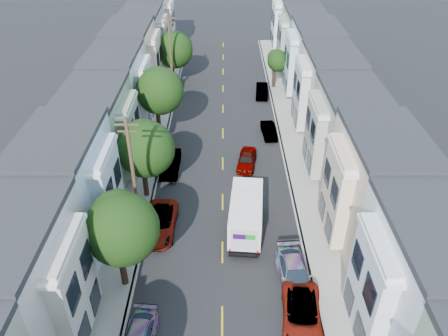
% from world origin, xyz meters
% --- Properties ---
extents(ground, '(160.00, 160.00, 0.00)m').
position_xyz_m(ground, '(0.00, 0.00, 0.00)').
color(ground, black).
rests_on(ground, ground).
extents(road_slab, '(12.00, 70.00, 0.02)m').
position_xyz_m(road_slab, '(0.00, 15.00, 0.01)').
color(road_slab, black).
rests_on(road_slab, ground).
extents(curb_left, '(0.30, 70.00, 0.15)m').
position_xyz_m(curb_left, '(-6.05, 15.00, 0.07)').
color(curb_left, gray).
rests_on(curb_left, ground).
extents(curb_right, '(0.30, 70.00, 0.15)m').
position_xyz_m(curb_right, '(6.05, 15.00, 0.07)').
color(curb_right, gray).
rests_on(curb_right, ground).
extents(sidewalk_left, '(2.60, 70.00, 0.15)m').
position_xyz_m(sidewalk_left, '(-7.35, 15.00, 0.07)').
color(sidewalk_left, gray).
rests_on(sidewalk_left, ground).
extents(sidewalk_right, '(2.60, 70.00, 0.15)m').
position_xyz_m(sidewalk_right, '(7.35, 15.00, 0.07)').
color(sidewalk_right, gray).
rests_on(sidewalk_right, ground).
extents(centerline, '(0.12, 70.00, 0.01)m').
position_xyz_m(centerline, '(0.00, 15.00, 0.00)').
color(centerline, gold).
rests_on(centerline, ground).
extents(townhouse_row_left, '(5.00, 70.00, 8.50)m').
position_xyz_m(townhouse_row_left, '(-11.15, 15.00, 0.00)').
color(townhouse_row_left, '#A5A194').
rests_on(townhouse_row_left, ground).
extents(townhouse_row_right, '(5.00, 70.00, 8.50)m').
position_xyz_m(townhouse_row_right, '(11.15, 15.00, 0.00)').
color(townhouse_row_right, '#A5A194').
rests_on(townhouse_row_right, ground).
extents(tree_b, '(4.70, 4.70, 7.32)m').
position_xyz_m(tree_b, '(-6.30, -3.01, 4.95)').
color(tree_b, black).
rests_on(tree_b, ground).
extents(tree_c, '(4.70, 4.70, 7.11)m').
position_xyz_m(tree_c, '(-6.30, 6.89, 4.74)').
color(tree_c, black).
rests_on(tree_c, ground).
extents(tree_d, '(4.70, 4.70, 7.94)m').
position_xyz_m(tree_d, '(-6.30, 16.53, 5.56)').
color(tree_d, black).
rests_on(tree_d, ground).
extents(tree_e, '(4.70, 4.70, 7.09)m').
position_xyz_m(tree_e, '(-6.30, 31.35, 4.72)').
color(tree_e, black).
rests_on(tree_e, ground).
extents(tree_far_r, '(2.72, 2.72, 5.02)m').
position_xyz_m(tree_far_r, '(6.89, 30.34, 3.61)').
color(tree_far_r, black).
rests_on(tree_far_r, ground).
extents(utility_pole_near, '(1.60, 0.26, 10.00)m').
position_xyz_m(utility_pole_near, '(-6.30, 2.00, 5.15)').
color(utility_pole_near, '#42301E').
rests_on(utility_pole_near, ground).
extents(utility_pole_far, '(1.60, 0.26, 10.00)m').
position_xyz_m(utility_pole_far, '(-6.30, 28.00, 5.15)').
color(utility_pole_far, '#42301E').
rests_on(utility_pole_far, ground).
extents(fedex_truck, '(2.42, 6.29, 3.02)m').
position_xyz_m(fedex_truck, '(1.80, 2.42, 1.69)').
color(fedex_truck, silver).
rests_on(fedex_truck, ground).
extents(lead_sedan, '(2.29, 4.49, 1.39)m').
position_xyz_m(lead_sedan, '(2.29, 11.62, 0.69)').
color(lead_sedan, black).
rests_on(lead_sedan, ground).
extents(parked_left_c, '(2.64, 5.50, 1.51)m').
position_xyz_m(parked_left_c, '(-4.90, 2.41, 0.76)').
color(parked_left_c, gray).
rests_on(parked_left_c, ground).
extents(parked_left_d, '(1.64, 4.55, 1.51)m').
position_xyz_m(parked_left_d, '(-4.90, 10.85, 0.75)').
color(parked_left_d, '#4F1605').
rests_on(parked_left_d, ground).
extents(parked_right_a, '(2.91, 5.40, 1.44)m').
position_xyz_m(parked_right_a, '(4.90, -6.07, 0.72)').
color(parked_right_a, '#57595C').
rests_on(parked_right_a, ground).
extents(parked_right_b, '(2.42, 5.01, 1.46)m').
position_xyz_m(parked_right_b, '(4.90, -2.79, 0.73)').
color(parked_right_b, silver).
rests_on(parked_right_b, ground).
extents(parked_right_c, '(1.62, 3.80, 1.24)m').
position_xyz_m(parked_right_c, '(4.90, 17.47, 0.62)').
color(parked_right_c, black).
rests_on(parked_right_c, ground).
extents(parked_right_d, '(1.79, 4.28, 1.39)m').
position_xyz_m(parked_right_d, '(4.90, 27.72, 0.70)').
color(parked_right_d, '#141941').
rests_on(parked_right_d, ground).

